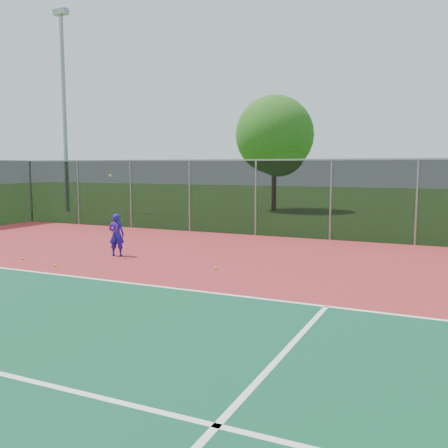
% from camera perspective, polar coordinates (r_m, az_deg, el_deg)
% --- Properties ---
extents(ground, '(120.00, 120.00, 0.00)m').
position_cam_1_polar(ground, '(8.23, -7.57, -13.16)').
color(ground, '#264F16').
rests_on(ground, ground).
extents(court_apron, '(30.00, 20.00, 0.02)m').
position_cam_1_polar(court_apron, '(9.88, -1.26, -9.62)').
color(court_apron, maroon).
rests_on(court_apron, ground).
extents(court_lines, '(22.10, 13.05, 0.00)m').
position_cam_1_polar(court_lines, '(5.81, -0.31, -21.56)').
color(court_lines, white).
rests_on(court_lines, court_apron).
extents(fence_back, '(30.00, 0.06, 3.03)m').
position_cam_1_polar(fence_back, '(19.02, 12.10, 2.84)').
color(fence_back, black).
rests_on(fence_back, court_apron).
extents(tennis_player, '(0.59, 0.65, 2.50)m').
position_cam_1_polar(tennis_player, '(15.68, -12.20, -1.19)').
color(tennis_player, '#1F12B0').
rests_on(tennis_player, court_apron).
extents(practice_ball_0, '(0.07, 0.07, 0.07)m').
position_cam_1_polar(practice_ball_0, '(20.09, -12.11, -1.29)').
color(practice_ball_0, '#D1E11A').
rests_on(practice_ball_0, court_apron).
extents(practice_ball_2, '(0.07, 0.07, 0.07)m').
position_cam_1_polar(practice_ball_2, '(14.52, -18.73, -4.52)').
color(practice_ball_2, '#D1E11A').
rests_on(practice_ball_2, court_apron).
extents(practice_ball_6, '(0.07, 0.07, 0.07)m').
position_cam_1_polar(practice_ball_6, '(13.43, -0.96, -5.06)').
color(practice_ball_6, '#D1E11A').
rests_on(practice_ball_6, court_apron).
extents(practice_ball_7, '(0.07, 0.07, 0.07)m').
position_cam_1_polar(practice_ball_7, '(15.98, -22.06, -3.66)').
color(practice_ball_7, '#D1E11A').
rests_on(practice_ball_7, court_apron).
extents(floodlight_nw, '(0.90, 0.40, 11.96)m').
position_cam_1_polar(floodlight_nw, '(32.29, -17.83, 13.41)').
color(floodlight_nw, gray).
rests_on(floodlight_nw, ground).
extents(tree_back_left, '(4.86, 4.86, 7.14)m').
position_cam_1_polar(tree_back_left, '(31.43, 5.92, 9.71)').
color(tree_back_left, '#3C2215').
rests_on(tree_back_left, ground).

